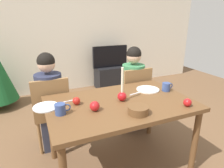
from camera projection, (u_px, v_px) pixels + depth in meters
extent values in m
plane|color=brown|center=(119.00, 164.00, 2.16)|extent=(7.68, 7.68, 0.00)
cube|color=beige|center=(65.00, 29.00, 3.98)|extent=(6.40, 0.10, 2.60)
cube|color=brown|center=(120.00, 104.00, 1.92)|extent=(1.40, 0.90, 0.04)
cylinder|color=brown|center=(195.00, 143.00, 1.94)|extent=(0.06, 0.06, 0.71)
cylinder|color=brown|center=(51.00, 131.00, 2.14)|extent=(0.06, 0.06, 0.71)
cylinder|color=brown|center=(150.00, 110.00, 2.62)|extent=(0.06, 0.06, 0.71)
cube|color=olive|center=(51.00, 112.00, 2.39)|extent=(0.40, 0.40, 0.04)
cube|color=olive|center=(51.00, 99.00, 2.15)|extent=(0.40, 0.04, 0.45)
cylinder|color=olive|center=(64.00, 119.00, 2.67)|extent=(0.04, 0.04, 0.41)
cylinder|color=olive|center=(38.00, 125.00, 2.55)|extent=(0.04, 0.04, 0.41)
cylinder|color=olive|center=(69.00, 132.00, 2.38)|extent=(0.04, 0.04, 0.41)
cylinder|color=olive|center=(40.00, 139.00, 2.25)|extent=(0.04, 0.04, 0.41)
cube|color=olive|center=(131.00, 98.00, 2.80)|extent=(0.40, 0.40, 0.04)
cube|color=olive|center=(138.00, 86.00, 2.56)|extent=(0.40, 0.04, 0.45)
cylinder|color=olive|center=(135.00, 106.00, 3.09)|extent=(0.04, 0.04, 0.41)
cylinder|color=olive|center=(115.00, 109.00, 2.96)|extent=(0.04, 0.04, 0.41)
cylinder|color=olive|center=(146.00, 115.00, 2.79)|extent=(0.04, 0.04, 0.41)
cylinder|color=olive|center=(125.00, 120.00, 2.66)|extent=(0.04, 0.04, 0.41)
cube|color=#33384C|center=(54.00, 129.00, 2.41)|extent=(0.28, 0.28, 0.45)
cylinder|color=#282D47|center=(50.00, 94.00, 2.26)|extent=(0.30, 0.30, 0.48)
sphere|color=tan|center=(46.00, 64.00, 2.14)|extent=(0.19, 0.19, 0.19)
sphere|color=black|center=(46.00, 61.00, 2.13)|extent=(0.19, 0.19, 0.19)
cube|color=#33384C|center=(132.00, 112.00, 2.82)|extent=(0.28, 0.28, 0.45)
cylinder|color=#387A4C|center=(133.00, 82.00, 2.67)|extent=(0.30, 0.30, 0.48)
sphere|color=tan|center=(134.00, 56.00, 2.55)|extent=(0.19, 0.19, 0.19)
sphere|color=black|center=(134.00, 54.00, 2.54)|extent=(0.19, 0.19, 0.19)
cube|color=black|center=(110.00, 77.00, 4.39)|extent=(0.64, 0.40, 0.48)
cube|color=black|center=(110.00, 57.00, 4.24)|extent=(0.79, 0.04, 0.46)
cube|color=black|center=(110.00, 57.00, 4.24)|extent=(0.76, 0.05, 0.46)
cylinder|color=brown|center=(0.00, 103.00, 3.48)|extent=(0.08, 0.08, 0.14)
sphere|color=red|center=(122.00, 96.00, 1.92)|extent=(0.09, 0.09, 0.09)
cylinder|color=#EFE5C6|center=(122.00, 80.00, 1.86)|extent=(0.02, 0.02, 0.25)
cylinder|color=silver|center=(46.00, 107.00, 1.79)|extent=(0.23, 0.23, 0.01)
cylinder|color=white|center=(148.00, 89.00, 2.21)|extent=(0.25, 0.25, 0.01)
cylinder|color=#33477F|center=(60.00, 109.00, 1.65)|extent=(0.09, 0.09, 0.09)
torus|color=#33477F|center=(67.00, 107.00, 1.67)|extent=(0.07, 0.01, 0.07)
cylinder|color=#33477F|center=(166.00, 87.00, 2.17)|extent=(0.09, 0.09, 0.09)
torus|color=#33477F|center=(170.00, 86.00, 2.19)|extent=(0.06, 0.01, 0.06)
cube|color=silver|center=(64.00, 102.00, 1.89)|extent=(0.18, 0.04, 0.01)
cube|color=silver|center=(136.00, 93.00, 2.11)|extent=(0.18, 0.05, 0.01)
cylinder|color=brown|center=(138.00, 110.00, 1.67)|extent=(0.18, 0.18, 0.07)
sphere|color=#AD1D16|center=(76.00, 101.00, 1.84)|extent=(0.07, 0.07, 0.07)
sphere|color=#AF181B|center=(95.00, 106.00, 1.72)|extent=(0.09, 0.09, 0.09)
sphere|color=#B2171A|center=(187.00, 102.00, 1.80)|extent=(0.08, 0.08, 0.08)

